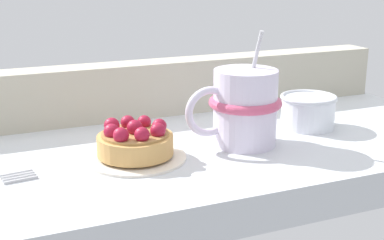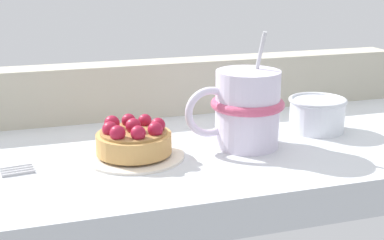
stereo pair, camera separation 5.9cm
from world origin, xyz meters
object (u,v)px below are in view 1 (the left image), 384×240
at_px(raspberry_tart, 135,141).
at_px(coffee_mug, 243,107).
at_px(dessert_plate, 136,157).
at_px(sugar_bowl, 306,109).

height_order(raspberry_tart, coffee_mug, coffee_mug).
height_order(dessert_plate, sugar_bowl, sugar_bowl).
bearing_deg(dessert_plate, raspberry_tart, 170.74).
relative_size(dessert_plate, raspberry_tart, 1.34).
xyz_separation_m(dessert_plate, sugar_bowl, (0.26, 0.03, 0.02)).
relative_size(dessert_plate, sugar_bowl, 1.51).
distance_m(raspberry_tart, coffee_mug, 0.14).
height_order(raspberry_tart, sugar_bowl, raspberry_tart).
bearing_deg(raspberry_tart, dessert_plate, -9.26).
height_order(dessert_plate, raspberry_tart, raspberry_tart).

